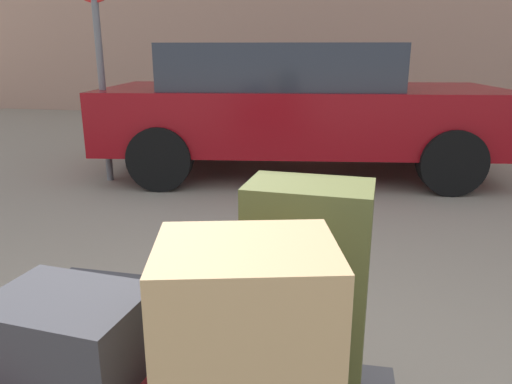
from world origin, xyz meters
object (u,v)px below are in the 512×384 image
object	(u,v)px
suitcase_olive_front_left	(306,301)
duffel_bag_charcoal_topmost_pile	(69,335)
no_parking_sign	(98,43)
bollard_kerb_near	(496,119)
parked_car	(296,105)
duffel_bag_charcoal_rear_right	(132,344)

from	to	relation	value
suitcase_olive_front_left	duffel_bag_charcoal_topmost_pile	world-z (taller)	suitcase_olive_front_left
no_parking_sign	duffel_bag_charcoal_topmost_pile	bearing A→B (deg)	-64.01
duffel_bag_charcoal_topmost_pile	bollard_kerb_near	bearing A→B (deg)	74.19
suitcase_olive_front_left	parked_car	xyz separation A→B (m)	(-0.45, 4.23, 0.08)
parked_car	duffel_bag_charcoal_rear_right	bearing A→B (deg)	-91.06
suitcase_olive_front_left	parked_car	distance (m)	4.26
duffel_bag_charcoal_topmost_pile	no_parking_sign	xyz separation A→B (m)	(-1.86, 3.81, 0.70)
duffel_bag_charcoal_topmost_pile	duffel_bag_charcoal_rear_right	bearing A→B (deg)	98.06
bollard_kerb_near	no_parking_sign	size ratio (longest dim) A/B	0.30
suitcase_olive_front_left	parked_car	bearing A→B (deg)	100.86
bollard_kerb_near	parked_car	bearing A→B (deg)	-138.84
bollard_kerb_near	no_parking_sign	distance (m)	5.85
duffel_bag_charcoal_rear_right	suitcase_olive_front_left	bearing A→B (deg)	3.32
parked_car	no_parking_sign	bearing A→B (deg)	-158.66
duffel_bag_charcoal_rear_right	suitcase_olive_front_left	size ratio (longest dim) A/B	0.88
duffel_bag_charcoal_topmost_pile	parked_car	bearing A→B (deg)	95.70
parked_car	bollard_kerb_near	bearing A→B (deg)	41.16
bollard_kerb_near	no_parking_sign	world-z (taller)	no_parking_sign
suitcase_olive_front_left	duffel_bag_charcoal_topmost_pile	distance (m)	0.62
suitcase_olive_front_left	no_parking_sign	bearing A→B (deg)	129.13
duffel_bag_charcoal_topmost_pile	no_parking_sign	bearing A→B (deg)	122.58
suitcase_olive_front_left	bollard_kerb_near	distance (m)	7.13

